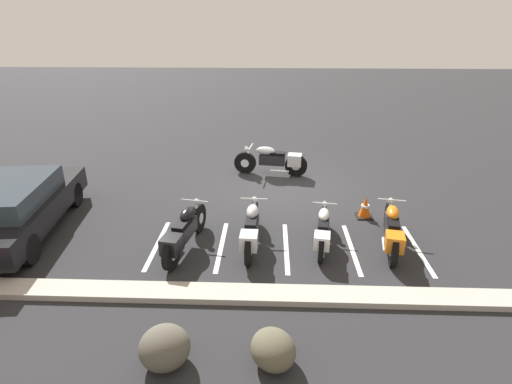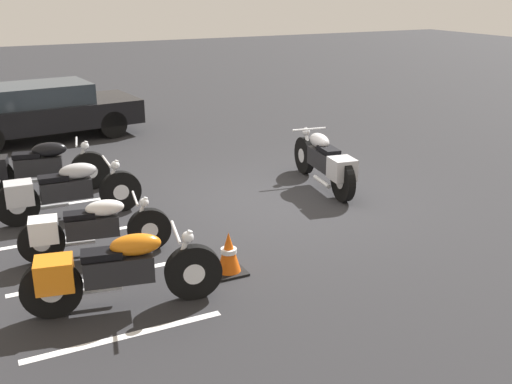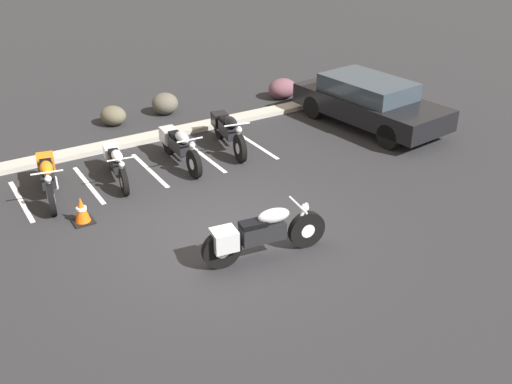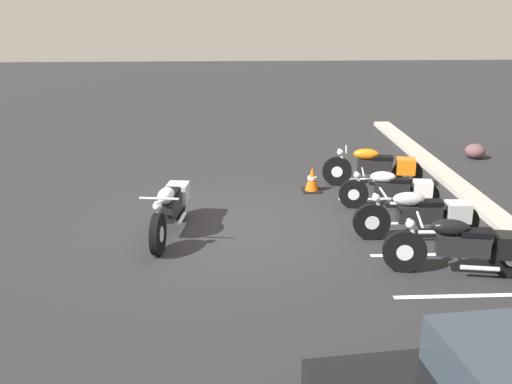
{
  "view_description": "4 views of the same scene",
  "coord_description": "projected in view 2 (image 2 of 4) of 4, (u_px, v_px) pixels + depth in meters",
  "views": [
    {
      "loc": [
        0.37,
        10.98,
        4.7
      ],
      "look_at": [
        0.71,
        1.66,
        0.58
      ],
      "focal_mm": 28.0,
      "sensor_mm": 36.0,
      "label": 1
    },
    {
      "loc": [
        -8.31,
        4.53,
        3.45
      ],
      "look_at": [
        -0.68,
        0.76,
        0.48
      ],
      "focal_mm": 42.0,
      "sensor_mm": 36.0,
      "label": 2
    },
    {
      "loc": [
        -4.48,
        -8.63,
        5.97
      ],
      "look_at": [
        1.1,
        0.47,
        0.41
      ],
      "focal_mm": 42.0,
      "sensor_mm": 36.0,
      "label": 3
    },
    {
      "loc": [
        10.38,
        -0.01,
        4.07
      ],
      "look_at": [
        0.45,
        0.47,
        0.82
      ],
      "focal_mm": 42.0,
      "sensor_mm": 36.0,
      "label": 4
    }
  ],
  "objects": [
    {
      "name": "parked_bike_0",
      "position": [
        113.0,
        271.0,
        6.58
      ],
      "size": [
        0.77,
        2.19,
        0.87
      ],
      "rotation": [
        0.0,
        0.0,
        -1.76
      ],
      "color": "black",
      "rests_on": "ground"
    },
    {
      "name": "traffic_cone",
      "position": [
        229.0,
        254.0,
        7.48
      ],
      "size": [
        0.4,
        0.4,
        0.55
      ],
      "color": "black",
      "rests_on": "ground"
    },
    {
      "name": "stall_line_2",
      "position": [
        74.0,
        236.0,
        8.64
      ],
      "size": [
        0.1,
        2.1,
        0.0
      ],
      "primitive_type": "cube",
      "color": "white",
      "rests_on": "ground"
    },
    {
      "name": "parked_bike_2",
      "position": [
        62.0,
        191.0,
        9.14
      ],
      "size": [
        0.62,
        2.2,
        0.87
      ],
      "rotation": [
        0.0,
        0.0,
        -1.61
      ],
      "color": "black",
      "rests_on": "ground"
    },
    {
      "name": "parked_bike_3",
      "position": [
        35.0,
        167.0,
        10.27
      ],
      "size": [
        0.78,
        2.25,
        0.89
      ],
      "rotation": [
        0.0,
        0.0,
        -1.76
      ],
      "color": "black",
      "rests_on": "ground"
    },
    {
      "name": "ground",
      "position": [
        279.0,
        201.0,
        10.06
      ],
      "size": [
        60.0,
        60.0,
        0.0
      ],
      "primitive_type": "plane",
      "color": "#262628"
    },
    {
      "name": "stall_line_0",
      "position": [
        126.0,
        336.0,
        6.19
      ],
      "size": [
        0.1,
        2.1,
        0.0
      ],
      "primitive_type": "cube",
      "color": "white",
      "rests_on": "ground"
    },
    {
      "name": "parked_bike_1",
      "position": [
        88.0,
        228.0,
        7.87
      ],
      "size": [
        0.65,
        1.97,
        0.78
      ],
      "rotation": [
        0.0,
        0.0,
        -1.73
      ],
      "color": "black",
      "rests_on": "ground"
    },
    {
      "name": "stall_line_1",
      "position": [
        96.0,
        278.0,
        7.42
      ],
      "size": [
        0.1,
        2.1,
        0.0
      ],
      "primitive_type": "cube",
      "color": "white",
      "rests_on": "ground"
    },
    {
      "name": "motorcycle_silver_featured",
      "position": [
        325.0,
        161.0,
        10.54
      ],
      "size": [
        2.35,
        0.74,
        0.93
      ],
      "rotation": [
        0.0,
        0.0,
        -0.14
      ],
      "color": "black",
      "rests_on": "ground"
    },
    {
      "name": "stall_line_4",
      "position": [
        46.0,
        181.0,
        11.09
      ],
      "size": [
        0.1,
        2.1,
        0.0
      ],
      "primitive_type": "cube",
      "color": "white",
      "rests_on": "ground"
    },
    {
      "name": "car_black",
      "position": [
        41.0,
        110.0,
        13.88
      ],
      "size": [
        2.26,
        4.47,
        1.29
      ],
      "rotation": [
        0.0,
        0.0,
        -1.46
      ],
      "color": "black",
      "rests_on": "ground"
    },
    {
      "name": "stall_line_3",
      "position": [
        58.0,
        205.0,
        9.86
      ],
      "size": [
        0.1,
        2.1,
        0.0
      ],
      "primitive_type": "cube",
      "color": "white",
      "rests_on": "ground"
    }
  ]
}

